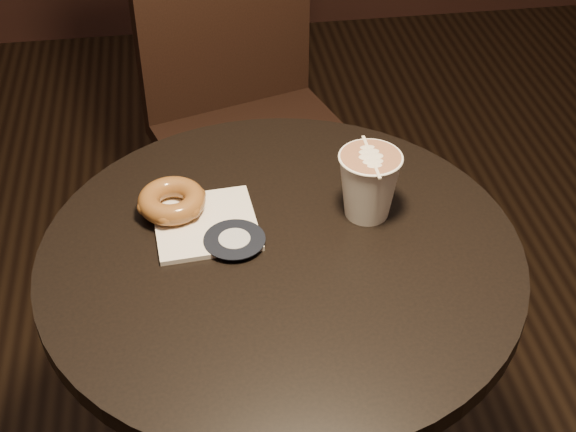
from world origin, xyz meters
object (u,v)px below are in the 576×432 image
Objects in this scene: chair at (242,85)px; pastry_bag at (206,224)px; cafe_table at (281,342)px; latte_cup at (369,185)px; doughnut at (172,201)px.

pastry_bag is at bearing -116.82° from chair.
chair is (0.02, 0.75, 0.04)m from cafe_table.
cafe_table is at bearing -37.56° from pastry_bag.
chair reaches higher than pastry_bag.
cafe_table is 7.15× the size of latte_cup.
cafe_table is 0.71× the size of chair.
latte_cup is (0.29, -0.04, 0.03)m from doughnut.
latte_cup is (0.12, -0.69, 0.21)m from chair.
doughnut reaches higher than cafe_table.
cafe_table is 0.29m from latte_cup.
cafe_table is 7.33× the size of doughnut.
latte_cup is (0.24, -0.01, 0.05)m from pastry_bag.
doughnut is at bearing -121.32° from chair.
chair reaches higher than latte_cup.
pastry_bag is 0.06m from doughnut.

